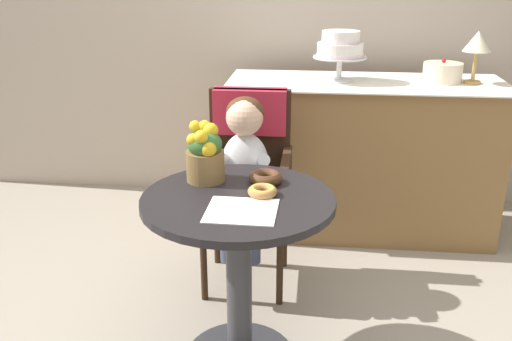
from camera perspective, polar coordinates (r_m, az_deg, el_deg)
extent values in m
cylinder|color=black|center=(2.09, -1.81, -3.04)|extent=(0.72, 0.72, 0.03)
cylinder|color=#333338|center=(2.25, -1.71, -11.49)|extent=(0.10, 0.10, 0.69)
cube|color=#332114|center=(2.73, -1.03, -2.58)|extent=(0.42, 0.42, 0.04)
cube|color=#332114|center=(2.82, -0.58, 3.64)|extent=(0.40, 0.04, 0.46)
cube|color=#332114|center=(2.71, -5.02, -0.22)|extent=(0.04, 0.38, 0.18)
cube|color=#332114|center=(2.67, 3.01, -0.53)|extent=(0.04, 0.38, 0.18)
cube|color=#B22338|center=(2.79, -0.59, 6.01)|extent=(0.36, 0.11, 0.22)
cylinder|color=#332114|center=(2.70, -5.31, -8.72)|extent=(0.03, 0.03, 0.45)
cylinder|color=#332114|center=(2.66, 2.42, -9.15)|extent=(0.03, 0.03, 0.45)
cylinder|color=#332114|center=(3.02, -3.98, -5.44)|extent=(0.03, 0.03, 0.45)
cylinder|color=#332114|center=(2.98, 2.89, -5.77)|extent=(0.03, 0.03, 0.45)
ellipsoid|color=silver|center=(2.65, -1.10, 0.69)|extent=(0.22, 0.16, 0.30)
sphere|color=#E0B293|center=(2.57, -1.16, 5.38)|extent=(0.17, 0.17, 0.17)
ellipsoid|color=#4C2D19|center=(2.58, -1.11, 5.97)|extent=(0.17, 0.17, 0.14)
cylinder|color=silver|center=(2.56, -3.47, 1.16)|extent=(0.08, 0.23, 0.13)
sphere|color=#E0B293|center=(2.51, -3.51, -0.92)|extent=(0.06, 0.06, 0.06)
cylinder|color=silver|center=(2.54, 0.77, 1.02)|extent=(0.08, 0.23, 0.13)
sphere|color=#E0B293|center=(2.49, 0.38, -1.08)|extent=(0.06, 0.06, 0.06)
cylinder|color=#3F4760|center=(2.62, -2.50, -2.12)|extent=(0.09, 0.22, 0.09)
cylinder|color=#3F4760|center=(2.59, -2.81, -6.52)|extent=(0.08, 0.08, 0.26)
cylinder|color=#3F4760|center=(2.61, -0.11, -2.22)|extent=(0.09, 0.22, 0.09)
cylinder|color=#3F4760|center=(2.58, -0.37, -6.65)|extent=(0.08, 0.08, 0.26)
cube|color=white|center=(1.96, -1.46, -4.07)|extent=(0.25, 0.23, 0.00)
torus|color=#AD7542|center=(2.08, 0.66, -2.13)|extent=(0.11, 0.11, 0.03)
torus|color=gold|center=(2.08, 0.66, -1.89)|extent=(0.10, 0.10, 0.02)
torus|color=#4C2D19|center=(2.20, 0.96, -0.74)|extent=(0.13, 0.13, 0.04)
torus|color=#512D1E|center=(2.20, 0.97, -0.46)|extent=(0.11, 0.11, 0.02)
cylinder|color=brown|center=(2.22, -5.12, 0.46)|extent=(0.15, 0.15, 0.12)
ellipsoid|color=#38662D|center=(2.19, -5.19, 2.67)|extent=(0.14, 0.14, 0.10)
sphere|color=gold|center=(2.19, -4.66, 2.80)|extent=(0.05, 0.05, 0.05)
sphere|color=gold|center=(2.19, -4.59, 4.04)|extent=(0.06, 0.06, 0.06)
sphere|color=gold|center=(2.21, -5.20, 4.42)|extent=(0.05, 0.05, 0.05)
sphere|color=gold|center=(2.21, -6.15, 4.46)|extent=(0.05, 0.05, 0.05)
sphere|color=gold|center=(2.17, -6.39, 3.10)|extent=(0.05, 0.05, 0.05)
sphere|color=gold|center=(2.14, -5.54, 3.39)|extent=(0.05, 0.05, 0.05)
sphere|color=gold|center=(2.15, -4.83, 2.18)|extent=(0.06, 0.06, 0.06)
cube|color=olive|center=(3.39, 10.56, 1.30)|extent=(1.50, 0.56, 0.90)
cube|color=white|center=(3.27, 11.06, 8.70)|extent=(1.56, 0.62, 0.01)
cylinder|color=silver|center=(3.26, 8.32, 8.99)|extent=(0.16, 0.16, 0.01)
cylinder|color=silver|center=(3.25, 8.38, 10.11)|extent=(0.03, 0.03, 0.12)
cylinder|color=silver|center=(3.24, 8.43, 11.23)|extent=(0.30, 0.30, 0.01)
cylinder|color=white|center=(3.23, 8.47, 11.95)|extent=(0.26, 0.25, 0.08)
cylinder|color=silver|center=(3.24, 8.45, 11.49)|extent=(0.26, 0.26, 0.01)
cylinder|color=white|center=(3.22, 8.54, 13.18)|extent=(0.21, 0.21, 0.06)
cylinder|color=silver|center=(3.23, 8.52, 12.78)|extent=(0.21, 0.21, 0.01)
cylinder|color=beige|center=(3.36, 18.27, 9.37)|extent=(0.21, 0.21, 0.11)
sphere|color=red|center=(3.35, 18.40, 10.46)|extent=(0.02, 0.02, 0.02)
cylinder|color=#B28C47|center=(3.38, 20.95, 8.31)|extent=(0.09, 0.09, 0.01)
cylinder|color=#B28C47|center=(3.36, 21.14, 9.76)|extent=(0.02, 0.02, 0.16)
cone|color=beige|center=(3.34, 21.43, 12.03)|extent=(0.15, 0.15, 0.11)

